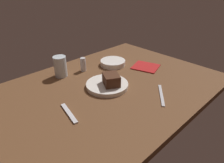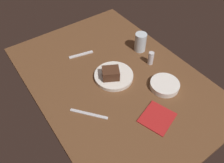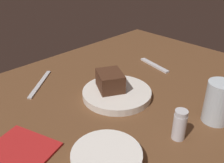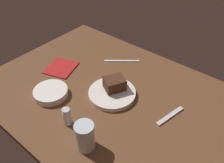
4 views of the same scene
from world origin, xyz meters
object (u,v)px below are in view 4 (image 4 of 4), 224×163
Objects in this scene: dessert_spoon at (170,116)px; water_glass at (85,136)px; salt_shaker at (67,117)px; folded_napkin at (61,68)px; chocolate_cake_slice at (115,84)px; butter_knife at (122,61)px; side_bowl at (51,93)px; dessert_plate at (113,93)px.

water_glass is at bearing 165.21° from dessert_spoon.
salt_shaker reaches higher than folded_napkin.
chocolate_cake_slice is 1.11× the size of salt_shaker.
chocolate_cake_slice is 27.91cm from dessert_spoon.
dessert_spoon is at bearing -64.42° from butter_knife.
water_glass is at bearing 166.50° from salt_shaker.
side_bowl is (20.90, 20.11, -3.38)cm from chocolate_cake_slice.
chocolate_cake_slice reaches higher than dessert_spoon.
folded_napkin is at bearing -53.61° from side_bowl.
side_bowl is at bearing 127.98° from dessert_spoon.
dessert_spoon reaches higher than butter_knife.
dessert_spoon reaches higher than folded_napkin.
chocolate_cake_slice is 0.60× the size of folded_napkin.
dessert_plate is 1.44× the size of folded_napkin.
salt_shaker is (3.12, 24.51, 2.90)cm from dessert_plate.
chocolate_cake_slice is at bearing -136.09° from side_bowl.
water_glass reaches higher than dessert_plate.
butter_knife is at bearing -78.47° from salt_shaker.
salt_shaker is (2.59, 26.48, -0.99)cm from chocolate_cake_slice.
dessert_plate is at bearing -97.25° from salt_shaker.
dessert_spoon is (-16.78, -32.58, -5.46)cm from water_glass.
chocolate_cake_slice is at bearing 108.58° from dessert_spoon.
water_glass reaches higher than dessert_spoon.
folded_napkin is (43.67, -26.06, -5.51)cm from water_glass.
butter_knife is 1.27× the size of folded_napkin.
butter_knife is at bearing -129.29° from folded_napkin.
water_glass is at bearing 109.66° from chocolate_cake_slice.
salt_shaker is 19.53cm from side_bowl.
dessert_spoon is (-48.26, -23.05, -1.23)cm from side_bowl.
side_bowl reaches higher than dessert_plate.
butter_knife is at bearing -61.30° from dessert_plate.
dessert_plate reaches higher than dessert_spoon.
side_bowl is (18.31, -6.37, -2.40)cm from salt_shaker.
dessert_plate is 26.97cm from butter_knife.
water_glass reaches higher than chocolate_cake_slice.
dessert_plate reaches higher than folded_napkin.
dessert_spoon is (-27.37, -2.94, -4.62)cm from chocolate_cake_slice.
chocolate_cake_slice is 0.60× the size of dessert_spoon.
water_glass is at bearing 109.97° from dessert_plate.
salt_shaker is at bearing -117.67° from butter_knife.
side_bowl is at bearing 43.91° from chocolate_cake_slice.
water_glass reaches higher than salt_shaker.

